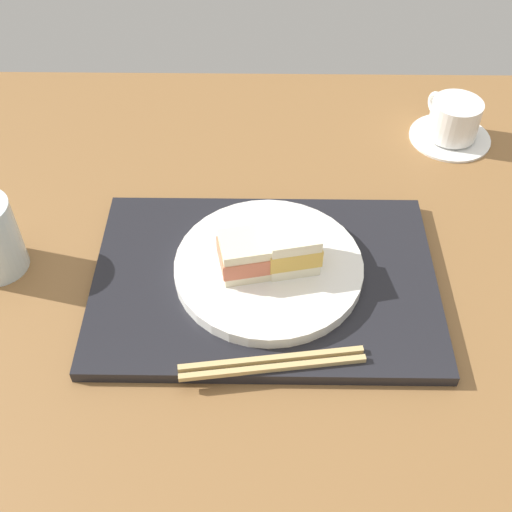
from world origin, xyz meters
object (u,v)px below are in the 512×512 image
Objects in this scene: sandwich_far at (292,248)px; chopsticks_pair at (272,363)px; coffee_cup at (453,122)px; sandwich_near at (246,255)px; sandwich_plate at (269,270)px.

chopsticks_pair is at bearing -99.56° from sandwich_far.
chopsticks_pair is 53.55cm from coffee_cup.
sandwich_near is 0.35× the size of chopsticks_pair.
sandwich_far reaches higher than sandwich_plate.
sandwich_near reaches higher than chopsticks_pair.
sandwich_plate is 13.72cm from chopsticks_pair.
coffee_cup is at bearing 47.05° from sandwich_plate.
chopsticks_pair is (0.42, -13.71, -0.48)cm from sandwich_plate.
coffee_cup is (28.82, 45.12, 1.05)cm from chopsticks_pair.
sandwich_near is at bearing -169.49° from sandwich_plate.
sandwich_near is 45.33cm from coffee_cup.
sandwich_far is 40.77cm from coffee_cup.
sandwich_near reaches higher than coffee_cup.
sandwich_far is at bearing -130.54° from coffee_cup.
chopsticks_pair is at bearing -88.26° from sandwich_plate.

